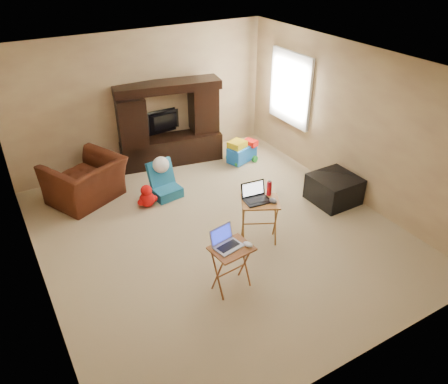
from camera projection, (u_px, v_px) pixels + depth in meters
floor at (217, 231)px, 6.66m from camera, size 5.50×5.50×0.00m
ceiling at (216, 67)px, 5.36m from camera, size 5.50×5.50×0.00m
wall_back at (143, 100)px, 8.04m from camera, size 5.00×0.00×5.00m
wall_front at (365, 274)px, 3.98m from camera, size 5.00×0.00×5.00m
wall_left at (24, 208)px, 4.93m from camera, size 0.00×5.50×5.50m
wall_right at (350, 123)px, 7.09m from camera, size 0.00×5.50×5.50m
window_pane at (291, 88)px, 8.15m from camera, size 0.00×1.20×1.20m
window_frame at (290, 88)px, 8.14m from camera, size 0.06×1.14×1.34m
entertainment_center at (170, 124)px, 8.23m from camera, size 2.01×0.84×1.60m
television at (166, 122)px, 8.39m from camera, size 0.82×0.17×0.47m
recliner at (86, 181)px, 7.24m from camera, size 1.43×1.37×0.73m
child_rocker at (165, 181)px, 7.38m from camera, size 0.52×0.57×0.61m
plush_toy at (147, 196)px, 7.16m from camera, size 0.36×0.30×0.40m
push_toy at (242, 150)px, 8.55m from camera, size 0.72×0.62×0.46m
ottoman at (334, 189)px, 7.28m from camera, size 0.72×0.72×0.46m
tray_table_left at (231, 268)px, 5.45m from camera, size 0.53×0.44×0.64m
tray_table_right at (259, 221)px, 6.28m from camera, size 0.66×0.62×0.69m
laptop_left at (228, 239)px, 5.23m from camera, size 0.38×0.34×0.24m
laptop_right at (257, 194)px, 6.04m from camera, size 0.39×0.33×0.24m
mouse_left at (248, 244)px, 5.30m from camera, size 0.12×0.15×0.05m
mouse_right at (273, 201)px, 6.06m from camera, size 0.10×0.15×0.06m
water_bottle at (269, 188)px, 6.20m from camera, size 0.07×0.07×0.21m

